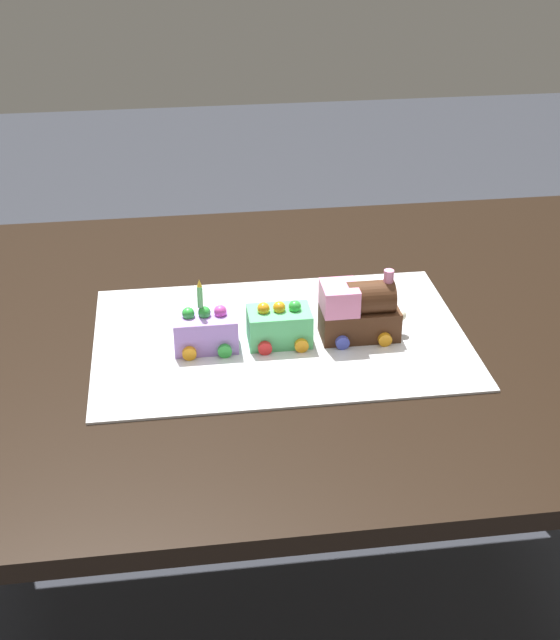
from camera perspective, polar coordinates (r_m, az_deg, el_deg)
name	(u,v)px	position (r m, az deg, el deg)	size (l,w,h in m)	color
ground_plane	(290,631)	(1.94, 0.66, -19.64)	(8.00, 8.00, 0.00)	#2D3038
dining_table	(292,378)	(1.52, 0.79, -3.78)	(1.40, 1.00, 0.74)	black
cake_board	(280,337)	(1.42, 0.00, -1.12)	(0.60, 0.40, 0.00)	silver
cake_locomotive	(359,311)	(1.40, 5.17, 0.62)	(0.14, 0.08, 0.12)	#472816
cake_car_gondola_mint_green	(279,326)	(1.39, -0.05, -0.36)	(0.10, 0.08, 0.07)	#59CC7A
cake_car_tanker_lavender	(205,331)	(1.38, -4.90, -0.69)	(0.10, 0.08, 0.07)	#AD84E0
birthday_candle	(200,294)	(1.35, -5.25, 1.70)	(0.01, 0.01, 0.05)	#66D872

